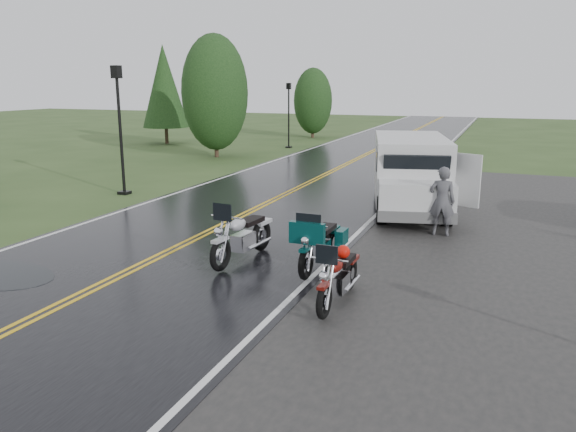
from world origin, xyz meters
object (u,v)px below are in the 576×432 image
Objects in this scene: motorcycle_silver at (220,241)px; person_at_van at (442,202)px; lamp_post_near_left at (120,131)px; motorcycle_teal at (306,250)px; van_white at (383,184)px; lamp_post_far_left at (289,115)px; motorcycle_red at (324,287)px.

person_at_van is (4.01, 4.81, 0.20)m from motorcycle_silver.
person_at_van is 0.40× the size of lamp_post_near_left.
motorcycle_teal is at bearing 61.83° from person_at_van.
van_white is 19.68m from lamp_post_far_left.
van_white is at bearing -6.36° from lamp_post_near_left.
lamp_post_near_left reaches higher than lamp_post_far_left.
person_at_van is (2.14, 4.65, 0.24)m from motorcycle_teal.
lamp_post_near_left is (-7.45, 6.54, 1.59)m from motorcycle_silver.
lamp_post_near_left is at bearing -90.71° from lamp_post_far_left.
van_white is at bearing 72.67° from motorcycle_silver.
van_white is 1.30× the size of lamp_post_near_left.
motorcycle_silver is 0.53× the size of lamp_post_near_left.
motorcycle_silver is at bearing 152.10° from motorcycle_red.
motorcycle_red is 1.96m from motorcycle_teal.
motorcycle_teal is 11.41m from lamp_post_near_left.
person_at_van is 11.67m from lamp_post_near_left.
van_white is at bearing -60.97° from lamp_post_far_left.
lamp_post_far_left reaches higher than motorcycle_silver.
van_white is 1.50× the size of lamp_post_far_left.
lamp_post_near_left reaches higher than person_at_van.
motorcycle_teal is at bearing -34.39° from lamp_post_near_left.
motorcycle_silver is 6.26m from person_at_van.
motorcycle_teal is 0.58× the size of lamp_post_far_left.
motorcycle_teal is at bearing 10.41° from motorcycle_silver.
van_white is at bearing -23.98° from person_at_van.
motorcycle_silver is at bearing -72.24° from lamp_post_far_left.
lamp_post_near_left is (-9.32, 6.38, 1.63)m from motorcycle_teal.
person_at_van is (1.20, 6.37, 0.29)m from motorcycle_red.
motorcycle_silver is 0.40× the size of van_white.
person_at_van is 21.12m from lamp_post_far_left.
van_white is at bearing 95.35° from motorcycle_red.
van_white reaches higher than motorcycle_red.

